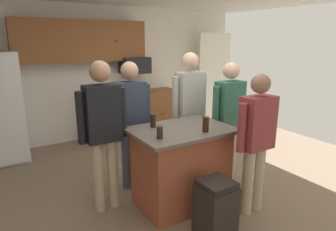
{
  "coord_description": "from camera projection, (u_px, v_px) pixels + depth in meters",
  "views": [
    {
      "loc": [
        -1.96,
        -2.93,
        1.97
      ],
      "look_at": [
        -0.13,
        0.04,
        1.05
      ],
      "focal_mm": 31.34,
      "sensor_mm": 36.0,
      "label": 1
    }
  ],
  "objects": [
    {
      "name": "trash_bin",
      "position": [
        216.0,
        209.0,
        2.97
      ],
      "size": [
        0.34,
        0.34,
        0.61
      ],
      "color": "black",
      "rests_on": "ground"
    },
    {
      "name": "person_elder_center",
      "position": [
        131.0,
        117.0,
        3.82
      ],
      "size": [
        0.57,
        0.22,
        1.69
      ],
      "rotation": [
        0.0,
        0.0,
        -1.16
      ],
      "color": "#4C5166",
      "rests_on": "ground"
    },
    {
      "name": "cabinet_run_lower",
      "position": [
        137.0,
        113.0,
        6.15
      ],
      "size": [
        1.8,
        0.63,
        0.9
      ],
      "color": "brown",
      "rests_on": "ground"
    },
    {
      "name": "floor",
      "position": [
        178.0,
        191.0,
        3.91
      ],
      "size": [
        7.04,
        7.04,
        0.0
      ],
      "primitive_type": "plane",
      "color": "#7F6B56",
      "rests_on": "ground"
    },
    {
      "name": "kitchen_island",
      "position": [
        181.0,
        166.0,
        3.51
      ],
      "size": [
        1.16,
        0.82,
        0.96
      ],
      "color": "#9E4C33",
      "rests_on": "ground"
    },
    {
      "name": "microwave_over_range",
      "position": [
        135.0,
        65.0,
        5.91
      ],
      "size": [
        0.56,
        0.4,
        0.32
      ],
      "primitive_type": "cube",
      "color": "black"
    },
    {
      "name": "glass_short_whisky",
      "position": [
        206.0,
        124.0,
        3.26
      ],
      "size": [
        0.07,
        0.07,
        0.17
      ],
      "color": "black",
      "rests_on": "kitchen_island"
    },
    {
      "name": "person_host_foreground",
      "position": [
        103.0,
        127.0,
        3.28
      ],
      "size": [
        0.57,
        0.23,
        1.75
      ],
      "rotation": [
        0.0,
        0.0,
        -0.44
      ],
      "color": "tan",
      "rests_on": "ground"
    },
    {
      "name": "person_guest_left",
      "position": [
        229.0,
        115.0,
        4.0
      ],
      "size": [
        0.57,
        0.22,
        1.67
      ],
      "rotation": [
        0.0,
        0.0,
        -2.95
      ],
      "color": "tan",
      "rests_on": "ground"
    },
    {
      "name": "glass_pilsner",
      "position": [
        160.0,
        132.0,
        3.04
      ],
      "size": [
        0.07,
        0.07,
        0.13
      ],
      "color": "#2F1E18",
      "rests_on": "kitchen_island"
    },
    {
      "name": "french_door_window_panel",
      "position": [
        214.0,
        77.0,
        6.93
      ],
      "size": [
        0.9,
        0.06,
        2.0
      ],
      "primitive_type": "cube",
      "color": "white",
      "rests_on": "ground"
    },
    {
      "name": "person_guest_right",
      "position": [
        189.0,
        106.0,
        4.15
      ],
      "size": [
        0.57,
        0.24,
        1.79
      ],
      "rotation": [
        0.0,
        0.0,
        -2.3
      ],
      "color": "#232D4C",
      "rests_on": "ground"
    },
    {
      "name": "cabinet_run_upper",
      "position": [
        82.0,
        41.0,
        5.36
      ],
      "size": [
        2.4,
        0.38,
        0.75
      ],
      "color": "brown"
    },
    {
      "name": "tumbler_amber",
      "position": [
        153.0,
        121.0,
        3.42
      ],
      "size": [
        0.06,
        0.06,
        0.16
      ],
      "color": "black",
      "rests_on": "kitchen_island"
    },
    {
      "name": "person_guest_by_door",
      "position": [
        256.0,
        136.0,
        3.24
      ],
      "size": [
        0.57,
        0.22,
        1.61
      ],
      "rotation": [
        0.0,
        0.0,
        2.39
      ],
      "color": "tan",
      "rests_on": "ground"
    },
    {
      "name": "back_wall",
      "position": [
        101.0,
        73.0,
        5.89
      ],
      "size": [
        6.4,
        0.1,
        2.6
      ],
      "primitive_type": "cube",
      "color": "white",
      "rests_on": "ground"
    }
  ]
}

